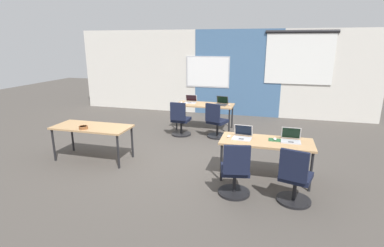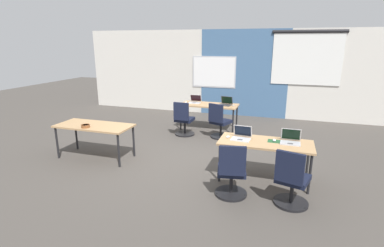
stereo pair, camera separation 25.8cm
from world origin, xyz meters
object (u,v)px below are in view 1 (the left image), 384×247
(desk_near_left, at_px, (92,129))
(laptop_far_right, at_px, (221,103))
(laptop_near_right_end, at_px, (291,139))
(chair_near_right_inner, at_px, (235,174))
(mouse_far_right, at_px, (229,105))
(desk_far_center, at_px, (205,106))
(chair_far_right, at_px, (216,124))
(laptop_near_right_inner, at_px, (242,136))
(mouse_far_left, at_px, (181,102))
(chair_far_left, at_px, (180,122))
(mouse_near_right_inner, at_px, (229,136))
(laptop_far_left, at_px, (190,101))
(chair_near_right_end, at_px, (295,181))
(snack_bowl, at_px, (83,127))
(desk_near_right, at_px, (266,144))
(mouse_near_right_end, at_px, (275,139))

(desk_near_left, bearing_deg, laptop_far_right, 52.18)
(laptop_near_right_end, bearing_deg, chair_near_right_inner, -133.84)
(laptop_far_right, bearing_deg, desk_near_left, -117.73)
(mouse_far_right, height_order, chair_near_right_inner, chair_near_right_inner)
(desk_far_center, distance_m, laptop_far_right, 0.47)
(chair_far_right, height_order, laptop_near_right_inner, laptop_near_right_inner)
(desk_far_center, distance_m, chair_far_right, 0.88)
(desk_near_left, distance_m, mouse_far_left, 3.00)
(laptop_near_right_inner, bearing_deg, mouse_far_right, 107.50)
(mouse_far_left, distance_m, chair_far_left, 0.87)
(mouse_far_left, xyz_separation_m, mouse_near_right_inner, (1.77, -2.77, 0.00))
(desk_near_left, xyz_separation_m, laptop_far_right, (2.21, 2.84, 0.11))
(laptop_far_left, bearing_deg, chair_near_right_end, -56.25)
(mouse_far_left, relative_size, mouse_near_right_inner, 0.99)
(chair_far_left, bearing_deg, laptop_far_left, -91.01)
(chair_near_right_end, xyz_separation_m, chair_far_left, (-2.68, 2.80, 0.00))
(laptop_far_right, bearing_deg, snack_bowl, -116.29)
(desk_far_center, height_order, chair_far_left, chair_far_left)
(chair_far_right, distance_m, laptop_far_left, 1.25)
(mouse_far_left, height_order, snack_bowl, snack_bowl)
(laptop_near_right_end, distance_m, chair_far_right, 2.67)
(mouse_near_right_inner, height_order, snack_bowl, snack_bowl)
(chair_far_left, bearing_deg, laptop_far_right, -137.22)
(desk_far_center, height_order, mouse_far_left, mouse_far_left)
(laptop_near_right_end, bearing_deg, laptop_far_right, 122.67)
(chair_far_right, distance_m, mouse_far_left, 1.39)
(desk_near_left, height_order, laptop_near_right_end, laptop_near_right_end)
(desk_far_center, bearing_deg, mouse_near_right_inner, -68.70)
(desk_near_right, xyz_separation_m, mouse_near_right_inner, (-0.67, 0.02, 0.08))
(mouse_near_right_end, bearing_deg, mouse_far_left, 133.39)
(desk_far_center, distance_m, snack_bowl, 3.51)
(chair_far_right, bearing_deg, chair_far_left, 24.53)
(mouse_near_right_end, xyz_separation_m, laptop_far_right, (-1.44, 2.77, 0.03))
(chair_near_right_end, height_order, chair_near_right_inner, same)
(desk_near_right, relative_size, chair_near_right_end, 1.74)
(desk_near_right, distance_m, mouse_near_right_end, 0.18)
(mouse_far_right, bearing_deg, desk_near_left, -131.23)
(mouse_far_right, bearing_deg, mouse_near_right_inner, -81.87)
(laptop_near_right_inner, distance_m, snack_bowl, 3.13)
(laptop_far_right, height_order, mouse_near_right_inner, laptop_far_right)
(snack_bowl, bearing_deg, chair_far_right, 45.74)
(desk_near_right, xyz_separation_m, snack_bowl, (-3.55, -0.22, 0.10))
(chair_near_right_end, height_order, chair_far_left, same)
(mouse_far_left, height_order, chair_far_left, chair_far_left)
(desk_far_center, height_order, chair_near_right_inner, chair_near_right_inner)
(laptop_near_right_inner, xyz_separation_m, snack_bowl, (-3.12, -0.24, -0.01))
(mouse_far_left, xyz_separation_m, snack_bowl, (-1.11, -3.01, 0.02))
(laptop_far_left, relative_size, snack_bowl, 1.92)
(mouse_near_right_end, bearing_deg, mouse_far_right, 113.95)
(laptop_far_right, height_order, snack_bowl, laptop_far_right)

